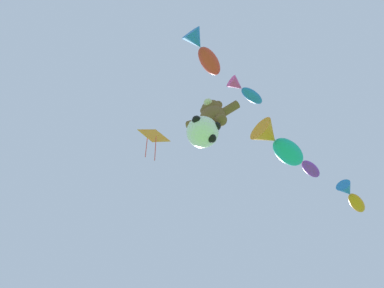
{
  "coord_description": "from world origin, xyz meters",
  "views": [
    {
      "loc": [
        3.4,
        3.26,
        1.03
      ],
      "look_at": [
        1.84,
        6.72,
        10.13
      ],
      "focal_mm": 35.0,
      "sensor_mm": 36.0,
      "label": 1
    }
  ],
  "objects_px": {
    "teddy_bear_kite": "(212,115)",
    "fish_kite_crimson": "(202,51)",
    "fish_kite_tangerine": "(352,196)",
    "fish_kite_cobalt": "(244,90)",
    "fish_kite_violet": "(305,163)",
    "fish_kite_teal": "(278,143)",
    "diamond_kite": "(154,137)",
    "soccer_ball_kite": "(203,132)"
  },
  "relations": [
    {
      "from": "soccer_ball_kite",
      "to": "fish_kite_crimson",
      "type": "bearing_deg",
      "value": -63.56
    },
    {
      "from": "soccer_ball_kite",
      "to": "fish_kite_crimson",
      "type": "relative_size",
      "value": 0.55
    },
    {
      "from": "fish_kite_violet",
      "to": "fish_kite_tangerine",
      "type": "relative_size",
      "value": 0.94
    },
    {
      "from": "soccer_ball_kite",
      "to": "fish_kite_cobalt",
      "type": "height_order",
      "value": "fish_kite_cobalt"
    },
    {
      "from": "fish_kite_violet",
      "to": "fish_kite_tangerine",
      "type": "xyz_separation_m",
      "value": [
        1.34,
        2.13,
        -0.45
      ]
    },
    {
      "from": "fish_kite_crimson",
      "to": "fish_kite_violet",
      "type": "xyz_separation_m",
      "value": [
        2.11,
        6.26,
        0.09
      ]
    },
    {
      "from": "teddy_bear_kite",
      "to": "diamond_kite",
      "type": "height_order",
      "value": "diamond_kite"
    },
    {
      "from": "teddy_bear_kite",
      "to": "fish_kite_tangerine",
      "type": "bearing_deg",
      "value": 59.9
    },
    {
      "from": "fish_kite_cobalt",
      "to": "fish_kite_tangerine",
      "type": "relative_size",
      "value": 0.88
    },
    {
      "from": "fish_kite_cobalt",
      "to": "fish_kite_violet",
      "type": "relative_size",
      "value": 0.94
    },
    {
      "from": "teddy_bear_kite",
      "to": "fish_kite_teal",
      "type": "distance_m",
      "value": 3.61
    },
    {
      "from": "fish_kite_crimson",
      "to": "fish_kite_tangerine",
      "type": "distance_m",
      "value": 9.07
    },
    {
      "from": "fish_kite_crimson",
      "to": "diamond_kite",
      "type": "bearing_deg",
      "value": 143.72
    },
    {
      "from": "soccer_ball_kite",
      "to": "diamond_kite",
      "type": "relative_size",
      "value": 0.36
    },
    {
      "from": "diamond_kite",
      "to": "fish_kite_cobalt",
      "type": "bearing_deg",
      "value": -4.55
    },
    {
      "from": "fish_kite_teal",
      "to": "diamond_kite",
      "type": "xyz_separation_m",
      "value": [
        -4.63,
        -1.9,
        1.17
      ]
    },
    {
      "from": "fish_kite_crimson",
      "to": "fish_kite_violet",
      "type": "relative_size",
      "value": 1.18
    },
    {
      "from": "fish_kite_crimson",
      "to": "diamond_kite",
      "type": "xyz_separation_m",
      "value": [
        -3.33,
        2.44,
        0.12
      ]
    },
    {
      "from": "fish_kite_crimson",
      "to": "diamond_kite",
      "type": "distance_m",
      "value": 4.13
    },
    {
      "from": "teddy_bear_kite",
      "to": "fish_kite_violet",
      "type": "bearing_deg",
      "value": 60.87
    },
    {
      "from": "fish_kite_cobalt",
      "to": "diamond_kite",
      "type": "height_order",
      "value": "diamond_kite"
    },
    {
      "from": "fish_kite_tangerine",
      "to": "fish_kite_cobalt",
      "type": "bearing_deg",
      "value": -112.17
    },
    {
      "from": "fish_kite_teal",
      "to": "fish_kite_tangerine",
      "type": "height_order",
      "value": "fish_kite_tangerine"
    },
    {
      "from": "teddy_bear_kite",
      "to": "fish_kite_tangerine",
      "type": "height_order",
      "value": "fish_kite_tangerine"
    },
    {
      "from": "fish_kite_tangerine",
      "to": "fish_kite_teal",
      "type": "bearing_deg",
      "value": -117.96
    },
    {
      "from": "fish_kite_crimson",
      "to": "fish_kite_teal",
      "type": "bearing_deg",
      "value": 73.28
    },
    {
      "from": "teddy_bear_kite",
      "to": "fish_kite_cobalt",
      "type": "xyz_separation_m",
      "value": [
        1.34,
        0.44,
        2.72
      ]
    },
    {
      "from": "teddy_bear_kite",
      "to": "fish_kite_cobalt",
      "type": "distance_m",
      "value": 3.06
    },
    {
      "from": "teddy_bear_kite",
      "to": "fish_kite_teal",
      "type": "height_order",
      "value": "fish_kite_teal"
    },
    {
      "from": "fish_kite_violet",
      "to": "fish_kite_teal",
      "type": "bearing_deg",
      "value": -112.92
    },
    {
      "from": "fish_kite_violet",
      "to": "fish_kite_crimson",
      "type": "bearing_deg",
      "value": -108.67
    },
    {
      "from": "soccer_ball_kite",
      "to": "fish_kite_violet",
      "type": "height_order",
      "value": "fish_kite_violet"
    },
    {
      "from": "teddy_bear_kite",
      "to": "fish_kite_crimson",
      "type": "height_order",
      "value": "fish_kite_crimson"
    },
    {
      "from": "fish_kite_cobalt",
      "to": "diamond_kite",
      "type": "xyz_separation_m",
      "value": [
        -4.22,
        0.34,
        0.12
      ]
    },
    {
      "from": "teddy_bear_kite",
      "to": "soccer_ball_kite",
      "type": "height_order",
      "value": "teddy_bear_kite"
    },
    {
      "from": "soccer_ball_kite",
      "to": "fish_kite_tangerine",
      "type": "distance_m",
      "value": 8.71
    },
    {
      "from": "soccer_ball_kite",
      "to": "diamond_kite",
      "type": "bearing_deg",
      "value": 162.7
    },
    {
      "from": "fish_kite_cobalt",
      "to": "diamond_kite",
      "type": "distance_m",
      "value": 4.23
    },
    {
      "from": "fish_kite_teal",
      "to": "fish_kite_tangerine",
      "type": "xyz_separation_m",
      "value": [
        2.15,
        4.05,
        0.69
      ]
    },
    {
      "from": "teddy_bear_kite",
      "to": "fish_kite_crimson",
      "type": "xyz_separation_m",
      "value": [
        0.45,
        -1.66,
        2.73
      ]
    },
    {
      "from": "fish_kite_tangerine",
      "to": "fish_kite_violet",
      "type": "bearing_deg",
      "value": -122.13
    },
    {
      "from": "fish_kite_crimson",
      "to": "fish_kite_tangerine",
      "type": "relative_size",
      "value": 1.1
    }
  ]
}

